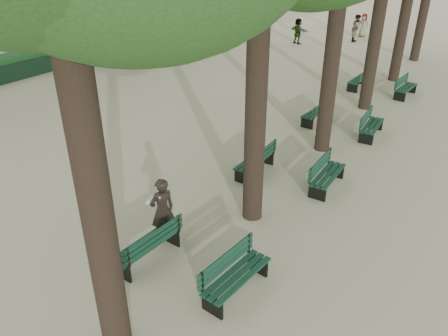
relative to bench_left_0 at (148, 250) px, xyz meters
The scene contains 15 objects.
ground 0.47m from the bench_left_0, 162.74° to the right, with size 120.00×120.00×0.00m, color #BEB88F.
bench_left_0 is the anchor object (origin of this frame).
bench_left_1 5.04m from the bench_left_0, 90.00° to the left, with size 0.57×1.80×0.92m.
bench_left_2 10.13m from the bench_left_0, 90.00° to the left, with size 0.74×1.85×0.92m.
bench_left_3 15.49m from the bench_left_0, 90.00° to the left, with size 0.65×1.82×0.92m.
bench_right_0 2.28m from the bench_left_0, ahead, with size 0.75×1.85×0.92m.
bench_right_1 5.85m from the bench_left_0, 67.19° to the left, with size 0.60×1.81×0.92m.
bench_right_2 10.18m from the bench_left_0, 77.13° to the left, with size 0.67×1.83×0.92m.
bench_right_3 15.60m from the bench_left_0, 81.64° to the left, with size 0.74×1.85×0.92m.
man_with_map 1.00m from the bench_left_0, 102.02° to the left, with size 0.73×0.78×1.74m.
pedestrian_d 28.47m from the bench_left_0, 97.48° to the left, with size 0.81×0.33×1.65m, color #262628.
pedestrian_e 24.28m from the bench_left_0, 106.27° to the left, with size 1.59×0.34×1.72m, color #262628.
pedestrian_a 26.48m from the bench_left_0, 97.76° to the left, with size 0.90×0.37×1.85m, color #262628.
fence 18.83m from the bench_left_0, 144.68° to the left, with size 0.08×42.00×0.90m, color black.
hedge 19.41m from the bench_left_0, 145.88° to the left, with size 1.20×42.00×1.20m, color #16401B.
Camera 1 is at (6.17, -5.65, 6.66)m, focal length 35.00 mm.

